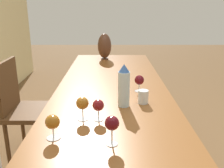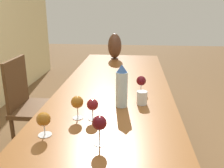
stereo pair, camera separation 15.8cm
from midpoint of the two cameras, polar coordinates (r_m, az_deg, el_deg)
dining_table at (r=1.77m, az=2.40°, el=-5.53°), size 3.19×0.88×0.73m
water_bottle at (r=1.60m, az=5.06°, el=-0.59°), size 0.08×0.08×0.28m
water_tumbler at (r=1.68m, az=9.56°, el=-3.17°), size 0.07×0.07×0.09m
vase at (r=2.99m, az=2.15°, el=8.63°), size 0.16×0.16×0.31m
wine_glass_0 at (r=1.89m, az=9.07°, el=0.60°), size 0.07×0.07×0.13m
wine_glass_1 at (r=1.18m, az=1.00°, el=-9.12°), size 0.07×0.07×0.15m
wine_glass_3 at (r=1.29m, az=-11.99°, el=-8.10°), size 0.07×0.07×0.13m
wine_glass_5 at (r=1.45m, az=-4.86°, el=-4.32°), size 0.07×0.07×0.14m
wine_glass_6 at (r=1.43m, az=-1.32°, el=-4.91°), size 0.07×0.07×0.13m
chair_far at (r=2.41m, az=-16.03°, el=-4.27°), size 0.44×0.44×0.91m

